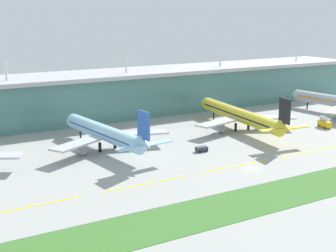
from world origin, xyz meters
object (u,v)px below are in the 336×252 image
airliner_near_middle (105,133)px  airliner_far_middle (241,116)px  pushback_tug (202,149)px  fuel_truck (324,122)px

airliner_near_middle → airliner_far_middle: bearing=-0.5°
airliner_far_middle → pushback_tug: size_ratio=15.57×
airliner_near_middle → airliner_far_middle: (63.33, -0.60, 0.01)m
airliner_far_middle → fuel_truck: airliner_far_middle is taller
airliner_far_middle → airliner_near_middle: bearing=179.5°
fuel_truck → airliner_far_middle: bearing=156.9°
pushback_tug → airliner_far_middle: bearing=30.1°
airliner_near_middle → fuel_truck: bearing=-9.1°
airliner_far_middle → pushback_tug: 39.44m
airliner_near_middle → airliner_far_middle: size_ratio=0.86×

